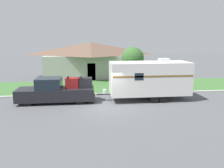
{
  "coord_description": "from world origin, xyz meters",
  "views": [
    {
      "loc": [
        -1.4,
        -15.53,
        4.96
      ],
      "look_at": [
        0.57,
        1.82,
        1.4
      ],
      "focal_mm": 35.0,
      "sensor_mm": 36.0,
      "label": 1
    }
  ],
  "objects": [
    {
      "name": "curb_strip",
      "position": [
        0.0,
        3.75,
        0.07
      ],
      "size": [
        80.0,
        0.3,
        0.14
      ],
      "color": "#ADADA8",
      "rests_on": "ground_plane"
    },
    {
      "name": "tree_in_yard",
      "position": [
        3.51,
        7.81,
        2.98
      ],
      "size": [
        2.42,
        2.42,
        4.2
      ],
      "color": "brown",
      "rests_on": "ground_plane"
    },
    {
      "name": "ground_plane",
      "position": [
        0.0,
        0.0,
        0.0
      ],
      "size": [
        120.0,
        120.0,
        0.0
      ],
      "primitive_type": "plane",
      "color": "#515456"
    },
    {
      "name": "mailbox",
      "position": [
        -4.96,
        4.69,
        1.08
      ],
      "size": [
        0.48,
        0.2,
        1.41
      ],
      "color": "brown",
      "rests_on": "ground_plane"
    },
    {
      "name": "pickup_truck",
      "position": [
        -3.87,
        1.82,
        0.92
      ],
      "size": [
        6.13,
        1.96,
        2.09
      ],
      "color": "black",
      "rests_on": "ground_plane"
    },
    {
      "name": "lawn_strip",
      "position": [
        0.0,
        7.4,
        0.01
      ],
      "size": [
        80.0,
        7.0,
        0.03
      ],
      "color": "#3D6B33",
      "rests_on": "ground_plane"
    },
    {
      "name": "travel_trailer",
      "position": [
        3.7,
        1.82,
        1.83
      ],
      "size": [
        7.64,
        2.43,
        3.44
      ],
      "color": "black",
      "rests_on": "ground_plane"
    },
    {
      "name": "house_across_street",
      "position": [
        -0.91,
        14.93,
        2.41
      ],
      "size": [
        12.75,
        7.75,
        4.64
      ],
      "color": "#B2B2A8",
      "rests_on": "ground_plane"
    }
  ]
}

